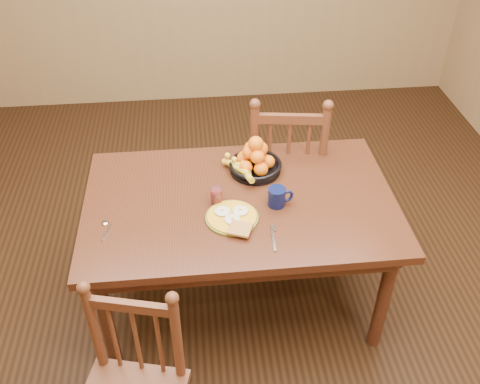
{
  "coord_description": "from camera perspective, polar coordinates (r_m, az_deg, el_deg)",
  "views": [
    {
      "loc": [
        -0.22,
        -2.12,
        2.49
      ],
      "look_at": [
        0.0,
        0.0,
        0.8
      ],
      "focal_mm": 40.0,
      "sensor_mm": 36.0,
      "label": 1
    }
  ],
  "objects": [
    {
      "name": "coffee_mug",
      "position": [
        2.7,
        4.03,
        -0.5
      ],
      "size": [
        0.13,
        0.09,
        0.1
      ],
      "color": "#0A113A",
      "rests_on": "dining_table"
    },
    {
      "name": "fork",
      "position": [
        2.54,
        3.58,
        -4.73
      ],
      "size": [
        0.04,
        0.18,
        0.0
      ],
      "rotation": [
        0.0,
        0.0,
        -0.04
      ],
      "color": "silver",
      "rests_on": "dining_table"
    },
    {
      "name": "fruit_bowl",
      "position": [
        2.91,
        1.52,
        3.32
      ],
      "size": [
        0.32,
        0.32,
        0.22
      ],
      "color": "black",
      "rests_on": "dining_table"
    },
    {
      "name": "breakfast_plate",
      "position": [
        2.63,
        -0.82,
        -2.73
      ],
      "size": [
        0.26,
        0.3,
        0.04
      ],
      "color": "#59601E",
      "rests_on": "dining_table"
    },
    {
      "name": "dining_table",
      "position": [
        2.81,
        -0.0,
        -2.16
      ],
      "size": [
        1.6,
        1.0,
        0.75
      ],
      "color": "black",
      "rests_on": "ground"
    },
    {
      "name": "room",
      "position": [
        2.42,
        -0.0,
        10.26
      ],
      "size": [
        4.52,
        5.02,
        2.72
      ],
      "color": "black",
      "rests_on": "ground"
    },
    {
      "name": "chair_far",
      "position": [
        3.37,
        4.86,
        2.47
      ],
      "size": [
        0.54,
        0.52,
        1.07
      ],
      "rotation": [
        0.0,
        0.0,
        3.0
      ],
      "color": "#4A2516",
      "rests_on": "ground"
    },
    {
      "name": "spoon",
      "position": [
        2.67,
        -14.15,
        -3.51
      ],
      "size": [
        0.05,
        0.16,
        0.01
      ],
      "rotation": [
        0.0,
        0.0,
        -0.3
      ],
      "color": "silver",
      "rests_on": "dining_table"
    },
    {
      "name": "juice_glass",
      "position": [
        2.71,
        -2.53,
        -0.46
      ],
      "size": [
        0.06,
        0.06,
        0.09
      ],
      "color": "silver",
      "rests_on": "dining_table"
    }
  ]
}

